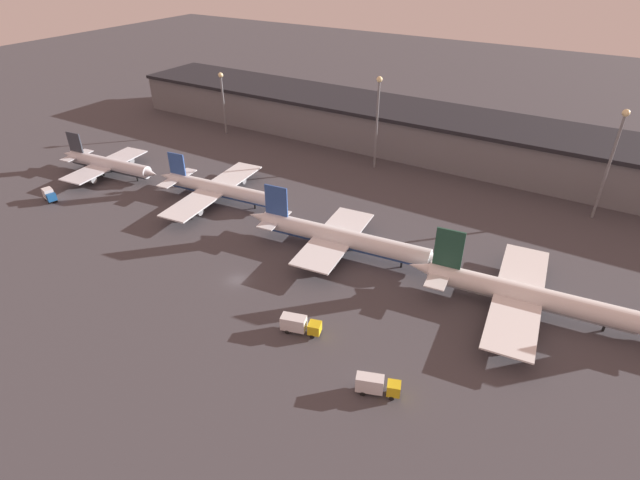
{
  "coord_description": "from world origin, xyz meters",
  "views": [
    {
      "loc": [
        60.62,
        -65.38,
        64.34
      ],
      "look_at": [
        11.79,
        15.14,
        6.0
      ],
      "focal_mm": 28.0,
      "sensor_mm": 36.0,
      "label": 1
    }
  ],
  "objects": [
    {
      "name": "ground",
      "position": [
        0.0,
        0.0,
        0.0
      ],
      "size": [
        600.0,
        600.0,
        0.0
      ],
      "primitive_type": "plane",
      "color": "#423F44"
    },
    {
      "name": "terminal_building",
      "position": [
        0.0,
        90.87,
        7.07
      ],
      "size": [
        218.93,
        27.82,
        14.05
      ],
      "color": "slate",
      "rests_on": "ground"
    },
    {
      "name": "airplane_0",
      "position": [
        -69.06,
        22.62,
        3.41
      ],
      "size": [
        37.96,
        28.88,
        11.73
      ],
      "rotation": [
        0.0,
        0.0,
        0.11
      ],
      "color": "silver",
      "rests_on": "ground"
    },
    {
      "name": "airplane_1",
      "position": [
        -28.72,
        26.93,
        3.37
      ],
      "size": [
        40.25,
        38.58,
        11.74
      ],
      "rotation": [
        0.0,
        0.0,
        0.11
      ],
      "color": "white",
      "rests_on": "ground"
    },
    {
      "name": "airplane_2",
      "position": [
        13.65,
        21.39,
        3.78
      ],
      "size": [
        49.75,
        29.31,
        13.68
      ],
      "rotation": [
        0.0,
        0.0,
        0.11
      ],
      "color": "white",
      "rests_on": "ground"
    },
    {
      "name": "airplane_3",
      "position": [
        55.16,
        21.67,
        3.67
      ],
      "size": [
        48.0,
        37.66,
        14.54
      ],
      "rotation": [
        0.0,
        0.0,
        0.11
      ],
      "color": "white",
      "rests_on": "ground"
    },
    {
      "name": "service_vehicle_0",
      "position": [
        39.28,
        -12.66,
        1.97
      ],
      "size": [
        7.5,
        4.37,
        3.55
      ],
      "rotation": [
        0.0,
        0.0,
        0.34
      ],
      "color": "gold",
      "rests_on": "ground"
    },
    {
      "name": "service_vehicle_1",
      "position": [
        -68.78,
        2.16,
        1.88
      ],
      "size": [
        5.13,
        3.54,
        3.44
      ],
      "rotation": [
        0.0,
        0.0,
        -0.28
      ],
      "color": "#195199",
      "rests_on": "ground"
    },
    {
      "name": "service_vehicle_2",
      "position": [
        20.59,
        -6.84,
        1.93
      ],
      "size": [
        7.91,
        4.33,
        3.47
      ],
      "rotation": [
        0.0,
        0.0,
        0.28
      ],
      "color": "gold",
      "rests_on": "ground"
    },
    {
      "name": "lamp_post_0",
      "position": [
        -62.95,
        70.6,
        14.29
      ],
      "size": [
        1.8,
        1.8,
        22.1
      ],
      "color": "slate",
      "rests_on": "ground"
    },
    {
      "name": "lamp_post_1",
      "position": [
        -1.49,
        70.6,
        17.82
      ],
      "size": [
        1.8,
        1.8,
        28.52
      ],
      "color": "slate",
      "rests_on": "ground"
    },
    {
      "name": "lamp_post_2",
      "position": [
        62.41,
        70.6,
        18.07
      ],
      "size": [
        1.8,
        1.8,
        28.97
      ],
      "color": "slate",
      "rests_on": "ground"
    }
  ]
}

